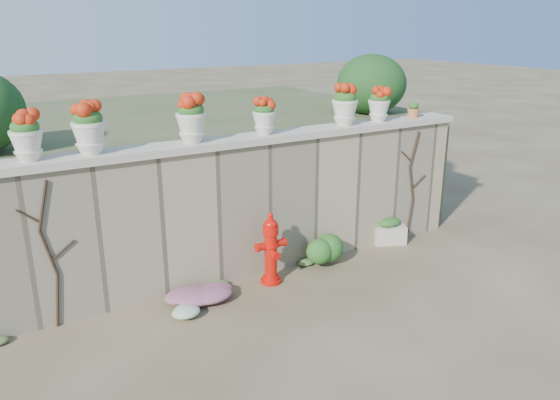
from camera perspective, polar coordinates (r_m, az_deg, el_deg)
ground at (r=7.08m, az=2.68°, el=-12.94°), size 80.00×80.00×0.00m
stone_wall at (r=8.08m, az=-4.24°, el=-1.11°), size 8.00×0.40×2.00m
wall_cap at (r=7.80m, az=-4.42°, el=6.20°), size 8.10×0.52×0.10m
raised_fill at (r=10.92m, az=-11.82°, el=3.63°), size 9.00×6.00×2.00m
back_shrub_right at (r=10.58m, az=9.52°, el=11.85°), size 1.30×1.30×1.10m
vine_left at (r=7.17m, az=-22.92°, el=-5.16°), size 0.60×0.04×1.91m
vine_right at (r=9.72m, az=13.62°, el=1.68°), size 0.60×0.04×1.91m
fire_hydrant at (r=7.90m, az=-0.97°, el=-5.09°), size 0.46×0.33×1.07m
planter_box at (r=9.63m, az=11.35°, el=-3.23°), size 0.62×0.51×0.45m
green_shrub at (r=8.49m, az=4.89°, el=-5.04°), size 0.68×0.62×0.65m
magenta_clump at (r=7.63m, az=-8.26°, el=-9.60°), size 0.96×0.64×0.26m
white_flowers at (r=7.31m, az=-9.61°, el=-11.19°), size 0.57×0.46×0.21m
urn_pot_0 at (r=6.99m, az=-25.00°, el=6.03°), size 0.37×0.37×0.58m
urn_pot_1 at (r=7.09m, az=-19.37°, el=7.08°), size 0.41×0.41×0.64m
urn_pot_2 at (r=7.46m, az=-9.27°, el=8.34°), size 0.41×0.41×0.64m
urn_pot_3 at (r=7.94m, az=-1.66°, el=8.75°), size 0.34×0.34×0.53m
urn_pot_4 at (r=8.72m, az=6.79°, el=9.82°), size 0.41×0.41×0.64m
urn_pot_5 at (r=9.16m, az=10.30°, el=9.79°), size 0.36×0.36×0.56m
terracotta_pot at (r=9.70m, az=13.75°, el=9.05°), size 0.21×0.21×0.25m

